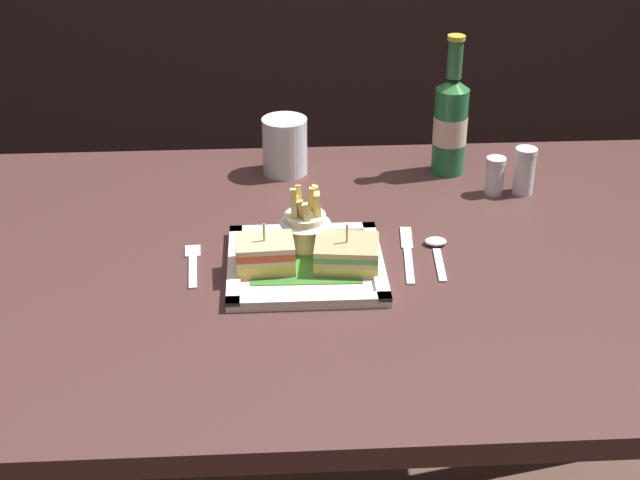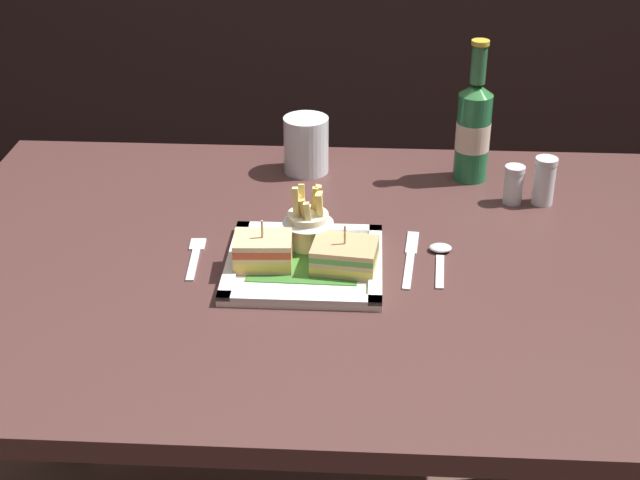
% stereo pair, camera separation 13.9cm
% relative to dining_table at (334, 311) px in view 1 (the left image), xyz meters
% --- Properties ---
extents(dining_table, '(1.29, 0.87, 0.75)m').
position_rel_dining_table_xyz_m(dining_table, '(0.00, 0.00, 0.00)').
color(dining_table, '#482C29').
rests_on(dining_table, ground_plane).
extents(square_plate, '(0.23, 0.23, 0.02)m').
position_rel_dining_table_xyz_m(square_plate, '(-0.05, -0.03, 0.11)').
color(square_plate, white).
rests_on(square_plate, dining_table).
extents(sandwich_half_left, '(0.09, 0.07, 0.07)m').
position_rel_dining_table_xyz_m(sandwich_half_left, '(-0.11, -0.04, 0.13)').
color(sandwich_half_left, tan).
rests_on(sandwich_half_left, square_plate).
extents(sandwich_half_right, '(0.10, 0.09, 0.07)m').
position_rel_dining_table_xyz_m(sandwich_half_right, '(0.02, -0.04, 0.13)').
color(sandwich_half_right, tan).
rests_on(sandwich_half_right, square_plate).
extents(fries_cup, '(0.08, 0.08, 0.10)m').
position_rel_dining_table_xyz_m(fries_cup, '(-0.04, 0.02, 0.15)').
color(fries_cup, '#EFE8CA').
rests_on(fries_cup, square_plate).
extents(beer_bottle, '(0.06, 0.06, 0.25)m').
position_rel_dining_table_xyz_m(beer_bottle, '(0.23, 0.31, 0.19)').
color(beer_bottle, '#216E3E').
rests_on(beer_bottle, dining_table).
extents(water_glass, '(0.08, 0.08, 0.10)m').
position_rel_dining_table_xyz_m(water_glass, '(-0.07, 0.32, 0.14)').
color(water_glass, silver).
rests_on(water_glass, dining_table).
extents(fork, '(0.03, 0.13, 0.00)m').
position_rel_dining_table_xyz_m(fork, '(-0.22, -0.01, 0.10)').
color(fork, silver).
rests_on(fork, dining_table).
extents(knife, '(0.03, 0.18, 0.00)m').
position_rel_dining_table_xyz_m(knife, '(0.12, 0.01, 0.10)').
color(knife, silver).
rests_on(knife, dining_table).
extents(spoon, '(0.03, 0.13, 0.01)m').
position_rel_dining_table_xyz_m(spoon, '(0.16, 0.01, 0.10)').
color(spoon, silver).
rests_on(spoon, dining_table).
extents(salt_shaker, '(0.03, 0.03, 0.07)m').
position_rel_dining_table_xyz_m(salt_shaker, '(0.29, 0.21, 0.13)').
color(salt_shaker, silver).
rests_on(salt_shaker, dining_table).
extents(pepper_shaker, '(0.04, 0.04, 0.08)m').
position_rel_dining_table_xyz_m(pepper_shaker, '(0.35, 0.21, 0.14)').
color(pepper_shaker, silver).
rests_on(pepper_shaker, dining_table).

